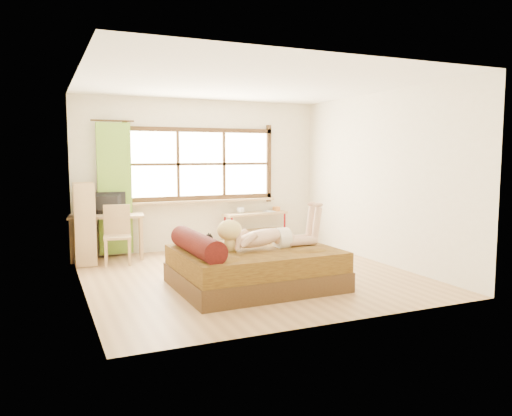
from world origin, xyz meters
name	(u,v)px	position (x,y,z in m)	size (l,w,h in m)	color
floor	(249,275)	(0.00, 0.00, 0.00)	(4.50, 4.50, 0.00)	#9E754C
ceiling	(249,83)	(0.00, 0.00, 2.70)	(4.50, 4.50, 0.00)	white
wall_back	(201,175)	(0.00, 2.25, 1.35)	(4.50, 4.50, 0.00)	silver
wall_front	(337,192)	(0.00, -2.25, 1.35)	(4.50, 4.50, 0.00)	silver
wall_left	(80,185)	(-2.25, 0.00, 1.35)	(4.50, 4.50, 0.00)	silver
wall_right	(380,178)	(2.25, 0.00, 1.35)	(4.50, 4.50, 0.00)	silver
window	(202,166)	(0.00, 2.22, 1.51)	(2.80, 0.16, 1.46)	#FFEDBF
curtain	(115,189)	(-1.55, 2.13, 1.15)	(0.55, 0.10, 2.20)	#5B8C26
bed	(251,266)	(-0.22, -0.60, 0.27)	(2.06, 1.66, 0.77)	#321B0F
woman	(267,225)	(-0.02, -0.65, 0.81)	(1.41, 0.40, 0.60)	#D3A488
kitten	(199,242)	(-0.89, -0.50, 0.62)	(0.30, 0.12, 0.24)	black
desk	(107,221)	(-1.72, 1.95, 0.64)	(1.25, 0.70, 0.74)	tan
monitor	(106,203)	(-1.72, 2.00, 0.92)	(0.64, 0.08, 0.37)	black
chair	(117,231)	(-1.60, 1.58, 0.51)	(0.47, 0.47, 0.92)	tan
pipe_shelf	(256,221)	(1.01, 2.07, 0.47)	(1.31, 0.51, 0.72)	tan
cup	(241,210)	(0.70, 2.07, 0.69)	(0.13, 0.13, 0.11)	gray
book	(265,212)	(1.20, 2.07, 0.65)	(0.17, 0.23, 0.02)	gray
bookshelf	(85,223)	(-2.08, 1.70, 0.65)	(0.34, 0.57, 1.27)	tan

